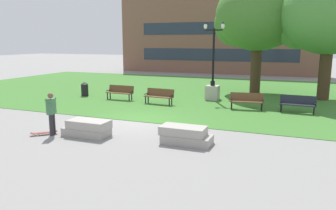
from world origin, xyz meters
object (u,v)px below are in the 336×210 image
Objects in this scene: park_bench_near_left at (247,100)px; park_bench_far_right at (120,92)px; park_bench_near_right at (298,103)px; skateboard at (44,133)px; concrete_block_left at (185,135)px; trash_bin at (85,89)px; person_skateboarder at (51,111)px; park_bench_far_left at (159,95)px; lamp_post_center at (213,84)px; concrete_block_center at (88,128)px.

park_bench_far_right is at bearing 178.88° from park_bench_near_left.
park_bench_near_right is 1.00× the size of park_bench_far_right.
concrete_block_left is at bearing 10.40° from skateboard.
park_bench_near_right is 1.90× the size of trash_bin.
skateboard is at bearing -169.60° from concrete_block_left.
person_skateboarder is (-5.29, -0.91, 0.67)m from concrete_block_left.
park_bench_near_right is at bearing 40.94° from skateboard.
skateboard is at bearing -63.87° from trash_bin.
park_bench_far_right is at bearing 100.84° from person_skateboarder.
trash_bin is at bearing 172.19° from park_bench_far_left.
skateboard is 12.44m from park_bench_near_right.
skateboard is at bearing -112.30° from lamp_post_center.
concrete_block_left is 1.01× the size of park_bench_near_left.
person_skateboarder is at bearing -129.16° from park_bench_near_left.
lamp_post_center reaches higher than park_bench_far_right.
person_skateboarder is 0.93× the size of park_bench_far_left.
park_bench_far_right reaches higher than concrete_block_center.
park_bench_near_left is (5.08, 7.51, 0.23)m from concrete_block_center.
park_bench_near_left is 5.10m from park_bench_far_left.
concrete_block_center is 9.07m from park_bench_near_left.
park_bench_near_left reaches higher than concrete_block_center.
park_bench_near_left reaches higher than skateboard.
person_skateboarder is 11.02m from lamp_post_center.
concrete_block_center is 1.08× the size of person_skateboarder.
trash_bin is (-2.99, 0.37, -0.04)m from park_bench_far_right.
skateboard is (-1.71, -0.54, -0.22)m from concrete_block_center.
trash_bin is at bearing -167.73° from lamp_post_center.
skateboard is 0.49× the size of park_bench_far_right.
park_bench_near_left is at bearing -177.84° from park_bench_near_right.
park_bench_near_right reaches higher than concrete_block_left.
park_bench_far_left is at bearing -7.81° from trash_bin.
concrete_block_left is at bearing -59.79° from park_bench_far_left.
skateboard is 0.18× the size of lamp_post_center.
lamp_post_center reaches higher than skateboard.
trash_bin is (-5.92, 8.04, 0.20)m from concrete_block_center.
lamp_post_center is (2.56, 9.88, 0.71)m from concrete_block_center.
park_bench_near_left and park_bench_near_right have the same top height.
lamp_post_center is (-1.35, 9.39, 0.71)m from concrete_block_left.
concrete_block_center is 3.94m from concrete_block_left.
person_skateboarder reaches higher than concrete_block_center.
park_bench_near_left is at bearing 55.94° from concrete_block_center.
park_bench_near_right is 7.70m from park_bench_far_left.
concrete_block_left is 5.41m from person_skateboarder.
concrete_block_center is 7.23m from park_bench_far_left.
park_bench_near_right is at bearing 41.53° from person_skateboarder.
trash_bin is (-4.54, 8.45, -0.48)m from person_skateboarder.
lamp_post_center is at bearing 156.06° from park_bench_near_right.
person_skateboarder is 0.94× the size of park_bench_far_right.
skateboard is at bearing -81.59° from park_bench_far_right.
park_bench_near_right is (2.61, 0.10, 0.00)m from park_bench_near_left.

